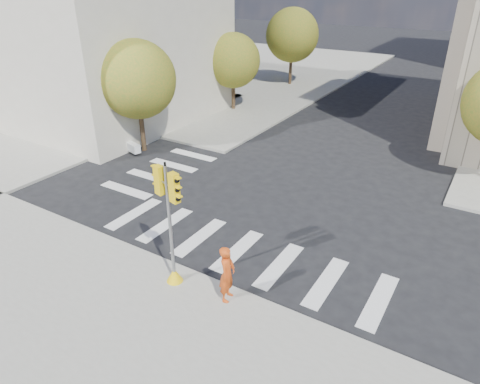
% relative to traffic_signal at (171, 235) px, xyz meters
% --- Properties ---
extents(ground, '(160.00, 160.00, 0.00)m').
position_rel_traffic_signal_xyz_m(ground, '(0.85, 4.81, -1.99)').
color(ground, black).
rests_on(ground, ground).
extents(sidewalk_far_left, '(28.00, 40.00, 0.15)m').
position_rel_traffic_signal_xyz_m(sidewalk_far_left, '(-19.15, 30.81, -1.92)').
color(sidewalk_far_left, gray).
rests_on(sidewalk_far_left, ground).
extents(classical_building, '(19.00, 15.00, 12.70)m').
position_rel_traffic_signal_xyz_m(classical_building, '(-19.15, 12.81, 4.45)').
color(classical_building, beige).
rests_on(classical_building, ground).
extents(tree_lw_near, '(4.40, 4.40, 6.41)m').
position_rel_traffic_signal_xyz_m(tree_lw_near, '(-9.65, 8.81, 2.21)').
color(tree_lw_near, '#382616').
rests_on(tree_lw_near, ground).
extents(tree_lw_mid, '(4.00, 4.00, 5.77)m').
position_rel_traffic_signal_xyz_m(tree_lw_mid, '(-9.65, 18.81, 1.77)').
color(tree_lw_mid, '#382616').
rests_on(tree_lw_mid, ground).
extents(tree_lw_far, '(4.80, 4.80, 6.95)m').
position_rel_traffic_signal_xyz_m(tree_lw_far, '(-9.65, 28.81, 2.55)').
color(tree_lw_far, '#382616').
rests_on(tree_lw_far, ground).
extents(traffic_signal, '(1.08, 0.56, 4.37)m').
position_rel_traffic_signal_xyz_m(traffic_signal, '(0.00, 0.00, 0.00)').
color(traffic_signal, yellow).
rests_on(traffic_signal, sidewalk_near).
extents(photographer, '(0.62, 0.80, 1.94)m').
position_rel_traffic_signal_xyz_m(photographer, '(2.01, 0.21, -0.88)').
color(photographer, '#C44412').
rests_on(photographer, sidewalk_near).
extents(planter_wall, '(5.89, 1.97, 0.50)m').
position_rel_traffic_signal_xyz_m(planter_wall, '(-12.15, 8.67, -1.59)').
color(planter_wall, white).
rests_on(planter_wall, sidewalk_left_near).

